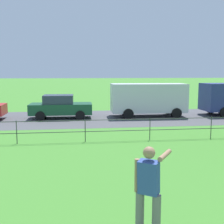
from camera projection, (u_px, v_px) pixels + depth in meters
street_strip at (82, 118)px, 18.69m from camera, size 80.00×7.09×0.01m
park_fence at (85, 127)px, 12.26m from camera, size 28.83×0.04×1.00m
person_thrower at (149, 188)px, 5.13m from camera, size 0.78×0.64×1.70m
car_dark_green_center at (60, 107)px, 18.54m from camera, size 4.02×1.85×1.54m
panel_van_far_right at (148, 98)px, 19.26m from camera, size 5.06×2.22×2.24m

